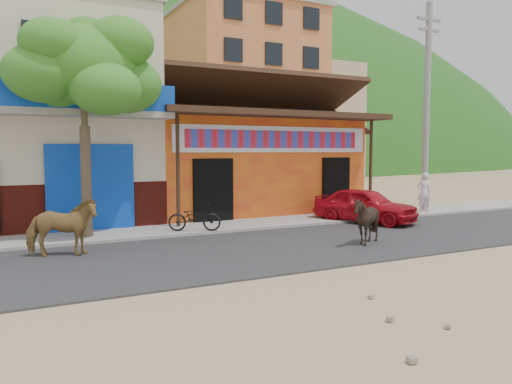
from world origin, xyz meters
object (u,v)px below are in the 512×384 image
tree (85,126)px  red_car (365,205)px  scooter (194,217)px  cow_dark (366,220)px  pedestrian (424,192)px  cow_tan (62,228)px  utility_pole (427,108)px

tree → red_car: 9.22m
tree → scooter: tree is taller
cow_dark → pedestrian: size_ratio=0.83×
tree → pedestrian: (12.32, -0.24, -2.25)m
tree → cow_tan: bearing=-113.4°
utility_pole → red_car: size_ratio=2.31×
cow_tan → cow_dark: (7.13, -2.07, -0.04)m
tree → red_car: (8.82, -1.00, -2.49)m
cow_tan → cow_dark: bearing=-93.8°
utility_pole → cow_dark: bearing=-146.7°
red_car → utility_pole: bearing=-7.8°
scooter → cow_dark: bearing=-111.8°
cow_dark → scooter: bearing=-124.5°
utility_pole → cow_tan: 14.28m
cow_tan → tree: bearing=-11.0°
scooter → tree: bearing=105.7°
utility_pole → pedestrian: size_ratio=5.32×
utility_pole → cow_dark: utility_pole is taller
scooter → pedestrian: size_ratio=1.01×
red_car → scooter: size_ratio=2.28×
cow_tan → red_car: (9.70, 1.04, -0.08)m
pedestrian → cow_dark: bearing=55.7°
cow_dark → pedestrian: bearing=135.1°
utility_pole → pedestrian: bearing=-137.4°
cow_tan → red_car: cow_tan is taller
red_car → pedestrian: (3.50, 0.76, 0.24)m
tree → cow_dark: (6.25, -4.10, -2.46)m
cow_dark → pedestrian: 7.20m
tree → cow_tan: 3.28m
red_car → scooter: (-5.91, 0.50, -0.11)m
pedestrian → cow_tan: bearing=30.9°
tree → utility_pole: size_ratio=0.75×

